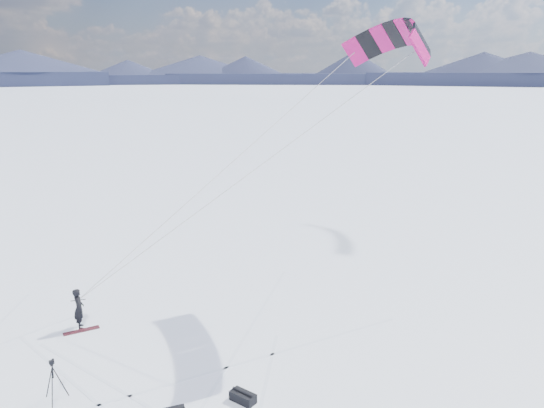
{
  "coord_description": "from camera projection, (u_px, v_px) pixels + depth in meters",
  "views": [
    {
      "loc": [
        3.88,
        -15.54,
        9.79
      ],
      "look_at": [
        6.57,
        5.13,
        4.42
      ],
      "focal_mm": 35.0,
      "sensor_mm": 36.0,
      "label": 1
    }
  ],
  "objects": [
    {
      "name": "ground",
      "position": [
        89.0,
        385.0,
        16.88
      ],
      "size": [
        1800.0,
        1800.0,
        0.0
      ],
      "primitive_type": "plane",
      "color": "white"
    },
    {
      "name": "horizon_hills",
      "position": [
        75.0,
        242.0,
        15.69
      ],
      "size": [
        704.47,
        706.88,
        10.74
      ],
      "color": "#171B30",
      "rests_on": "ground"
    },
    {
      "name": "snow_tracks",
      "position": [
        70.0,
        398.0,
        16.21
      ],
      "size": [
        17.62,
        14.39,
        0.01
      ],
      "color": "silver",
      "rests_on": "ground"
    },
    {
      "name": "snowkiter",
      "position": [
        81.0,
        327.0,
        20.59
      ],
      "size": [
        0.54,
        0.68,
        1.61
      ],
      "primitive_type": "imported",
      "rotation": [
        0.0,
        0.0,
        1.87
      ],
      "color": "black",
      "rests_on": "ground"
    },
    {
      "name": "snowboard",
      "position": [
        81.0,
        331.0,
        20.31
      ],
      "size": [
        1.33,
        0.72,
        0.04
      ],
      "primitive_type": "cube",
      "rotation": [
        0.0,
        0.0,
        0.38
      ],
      "color": "maroon",
      "rests_on": "ground"
    },
    {
      "name": "tripod",
      "position": [
        53.0,
        374.0,
        15.88
      ],
      "size": [
        0.71,
        0.62,
        1.35
      ],
      "rotation": [
        0.0,
        0.0,
        0.5
      ],
      "color": "black",
      "rests_on": "ground"
    },
    {
      "name": "gear_bag_b",
      "position": [
        243.0,
        397.0,
        15.99
      ],
      "size": [
        0.84,
        0.83,
        0.36
      ],
      "rotation": [
        0.0,
        0.0,
        -0.77
      ],
      "color": "black",
      "rests_on": "ground"
    },
    {
      "name": "power_kite",
      "position": [
        394.0,
        42.0,
        21.57
      ],
      "size": [
        14.05,
        5.87,
        10.59
      ],
      "color": "#B20D5F",
      "rests_on": "ground"
    }
  ]
}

